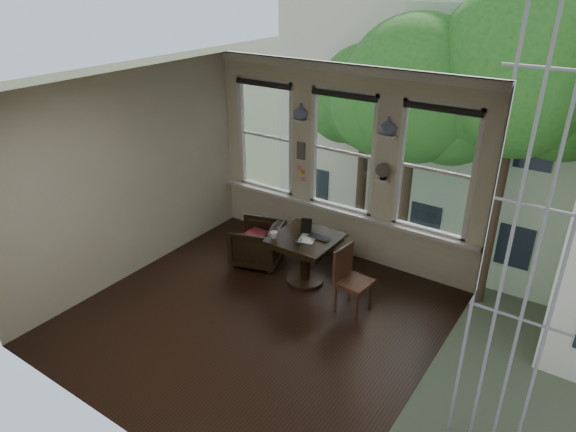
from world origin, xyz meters
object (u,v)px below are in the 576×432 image
Objects in this scene: laptop at (317,239)px; mug at (274,235)px; side_chair_right at (354,282)px; armchair_left at (258,243)px; table at (305,260)px.

laptop is 0.62m from mug.
mug is at bearing 97.28° from side_chair_right.
side_chair_right is at bearing 63.90° from armchair_left.
laptop reaches higher than table.
mug is (0.56, -0.34, 0.46)m from armchair_left.
table is 0.96m from side_chair_right.
armchair_left is at bearing 86.37° from side_chair_right.
table is 2.80× the size of laptop.
side_chair_right reaches higher than mug.
side_chair_right is at bearing 1.59° from mug.
table is 0.98× the size of side_chair_right.
armchair_left is 6.95× the size of mug.
mug is (-0.36, -0.28, 0.42)m from table.
table is at bearing -171.64° from laptop.
table is at bearing 38.18° from mug.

